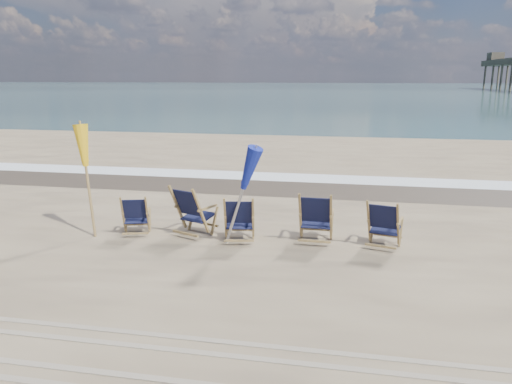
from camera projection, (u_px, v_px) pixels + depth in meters
ocean at (347, 89)px, 130.78m from camera, size 400.00×400.00×0.00m
surf_foam at (291, 177)px, 16.34m from camera, size 200.00×1.40×0.01m
wet_sand_strip at (285, 187)px, 14.90m from camera, size 200.00×2.60×0.00m
tire_tracks at (173, 364)px, 5.72m from camera, size 80.00×1.30×0.01m
beach_chair_0 at (147, 215)px, 10.26m from camera, size 0.72×0.77×0.88m
beach_chair_1 at (201, 214)px, 9.99m from camera, size 0.95×1.00×1.10m
beach_chair_2 at (253, 220)px, 9.76m from camera, size 0.74×0.80×0.98m
beach_chair_3 at (331, 219)px, 9.65m from camera, size 0.70×0.78×1.07m
beach_chair_4 at (398, 227)px, 9.32m from camera, size 0.79×0.85×0.99m
umbrella_yellow at (86, 152)px, 10.01m from camera, size 0.30×0.30×2.29m
umbrella_blue at (239, 168)px, 9.37m from camera, size 0.30×0.30×2.08m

